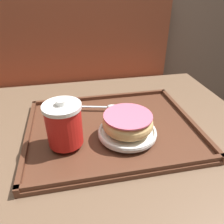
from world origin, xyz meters
name	(u,v)px	position (x,y,z in m)	size (l,w,h in m)	color
booth_bench	(53,108)	(-0.23, 0.87, 0.32)	(1.70, 0.44, 1.00)	brown
cafe_table	(108,171)	(0.00, 0.00, 0.54)	(0.92, 0.77, 0.70)	brown
serving_tray	(112,128)	(0.01, 0.00, 0.71)	(0.49, 0.38, 0.02)	#512D1E
coffee_cup_front	(64,124)	(-0.12, -0.05, 0.78)	(0.09, 0.09, 0.12)	red
plate_with_chocolate_donut	(127,131)	(0.05, -0.05, 0.73)	(0.16, 0.16, 0.01)	white
donut_chocolate_glazed	(128,122)	(0.05, -0.05, 0.76)	(0.14, 0.14, 0.05)	#DBB270
spoon	(105,107)	(0.01, 0.10, 0.73)	(0.16, 0.05, 0.01)	silver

